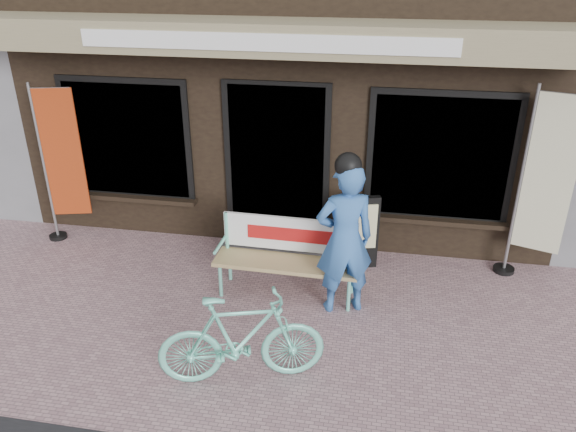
% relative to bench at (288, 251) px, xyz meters
% --- Properties ---
extents(ground, '(70.00, 70.00, 0.00)m').
position_rel_bench_xyz_m(ground, '(-0.34, -0.87, -0.52)').
color(ground, '#A37D82').
rests_on(ground, ground).
extents(bench, '(1.66, 0.47, 0.89)m').
position_rel_bench_xyz_m(bench, '(0.00, 0.00, 0.00)').
color(bench, '#71DEC3').
rests_on(bench, ground).
extents(person, '(0.73, 0.60, 1.82)m').
position_rel_bench_xyz_m(person, '(0.65, -0.24, 0.37)').
color(person, '#3366B1').
rests_on(person, ground).
extents(bicycle, '(1.57, 0.85, 0.91)m').
position_rel_bench_xyz_m(bicycle, '(-0.15, -1.54, -0.07)').
color(bicycle, '#71DEC3').
rests_on(bicycle, ground).
extents(nobori_red, '(0.64, 0.29, 2.15)m').
position_rel_bench_xyz_m(nobori_red, '(-3.16, 0.79, 0.59)').
color(nobori_red, gray).
rests_on(nobori_red, ground).
extents(nobori_cream, '(0.69, 0.36, 2.33)m').
position_rel_bench_xyz_m(nobori_cream, '(2.78, 0.81, 0.68)').
color(nobori_cream, gray).
rests_on(nobori_cream, ground).
extents(menu_stand, '(0.48, 0.22, 0.95)m').
position_rel_bench_xyz_m(menu_stand, '(0.76, 0.68, -0.03)').
color(menu_stand, black).
rests_on(menu_stand, ground).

